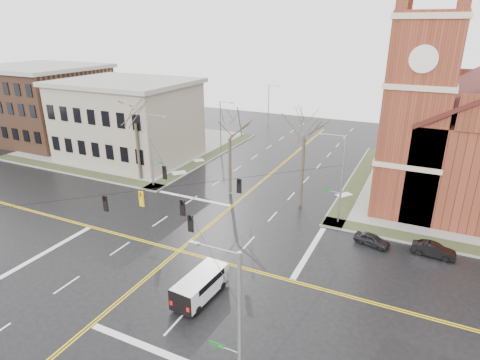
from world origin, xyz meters
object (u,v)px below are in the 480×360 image
at_px(signal_pole_se, 236,326).
at_px(streetlight_north_a, 221,125).
at_px(signal_pole_nw, 152,148).
at_px(tree_nw_far, 135,120).
at_px(tree_ne, 304,134).
at_px(parked_car_b, 434,250).
at_px(cargo_van, 202,283).
at_px(tree_nw_near, 230,135).
at_px(parked_car_a, 372,240).
at_px(signal_pole_ne, 340,177).
at_px(streetlight_north_b, 269,104).

relative_size(signal_pole_se, streetlight_north_a, 1.12).
distance_m(signal_pole_nw, tree_nw_far, 4.47).
bearing_deg(tree_ne, signal_pole_nw, -172.40).
xyz_separation_m(parked_car_b, tree_nw_far, (-34.81, 3.89, 7.31)).
relative_size(signal_pole_se, tree_ne, 0.79).
distance_m(parked_car_b, tree_ne, 16.40).
bearing_deg(tree_nw_far, cargo_van, -41.54).
xyz_separation_m(tree_nw_near, tree_ne, (8.61, 0.28, 1.06)).
bearing_deg(parked_car_a, signal_pole_se, -175.80).
height_order(cargo_van, parked_car_b, cargo_van).
height_order(cargo_van, tree_nw_near, tree_nw_near).
relative_size(signal_pole_ne, streetlight_north_b, 1.12).
xyz_separation_m(streetlight_north_b, tree_nw_near, (8.82, -34.37, 2.71)).
bearing_deg(tree_nw_near, streetlight_north_a, 121.53).
bearing_deg(streetlight_north_b, signal_pole_ne, -58.95).
relative_size(tree_nw_near, tree_ne, 0.87).
bearing_deg(parked_car_a, tree_nw_near, 88.54).
distance_m(parked_car_a, tree_ne, 12.70).
xyz_separation_m(streetlight_north_b, cargo_van, (15.80, -52.65, -3.36)).
bearing_deg(parked_car_a, tree_nw_far, 97.22).
relative_size(parked_car_a, parked_car_b, 0.90).
distance_m(signal_pole_se, parked_car_b, 22.67).
distance_m(streetlight_north_a, cargo_van, 36.43).
bearing_deg(tree_ne, parked_car_b, -20.52).
xyz_separation_m(cargo_van, parked_car_b, (15.21, 13.47, -0.52)).
relative_size(signal_pole_se, parked_car_b, 2.53).
bearing_deg(signal_pole_se, parked_car_a, 78.81).
xyz_separation_m(parked_car_a, tree_nw_near, (-17.11, 5.18, 6.63)).
xyz_separation_m(parked_car_a, tree_nw_far, (-29.72, 4.27, 7.36)).
xyz_separation_m(signal_pole_se, cargo_van, (-6.17, 6.85, -3.84)).
height_order(streetlight_north_a, tree_nw_near, tree_nw_near).
relative_size(signal_pole_se, streetlight_north_b, 1.12).
bearing_deg(tree_nw_far, signal_pole_ne, -2.71).
bearing_deg(signal_pole_se, signal_pole_nw, 134.55).
bearing_deg(signal_pole_nw, cargo_van, -44.43).
xyz_separation_m(signal_pole_ne, cargo_van, (-6.17, -16.15, -3.84)).
distance_m(signal_pole_ne, parked_car_b, 10.38).
bearing_deg(signal_pole_nw, tree_nw_near, 12.68).
distance_m(signal_pole_nw, parked_car_a, 27.13).
xyz_separation_m(signal_pole_ne, tree_nw_far, (-25.77, 1.22, 2.95)).
bearing_deg(parked_car_a, parked_car_b, -70.38).
relative_size(cargo_van, tree_ne, 0.44).
bearing_deg(parked_car_b, signal_pole_nw, 89.09).
xyz_separation_m(streetlight_north_b, tree_nw_far, (-3.80, -35.28, 3.43)).
height_order(signal_pole_nw, cargo_van, signal_pole_nw).
bearing_deg(streetlight_north_b, signal_pole_nw, -91.05).
height_order(signal_pole_se, parked_car_b, signal_pole_se).
bearing_deg(tree_nw_far, streetlight_north_b, 83.85).
bearing_deg(parked_car_a, streetlight_north_a, 68.37).
distance_m(tree_nw_far, tree_ne, 21.26).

